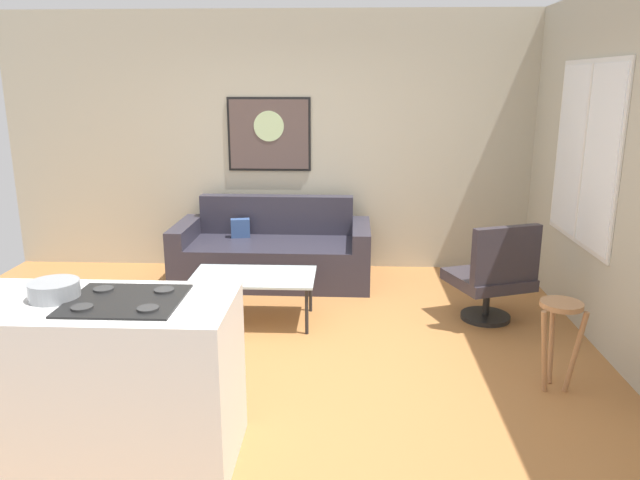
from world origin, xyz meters
TOP-DOWN VIEW (x-y plane):
  - ground at (0.00, 0.00)m, footprint 6.40×6.40m
  - back_wall at (0.00, 2.42)m, footprint 6.40×0.05m
  - right_wall at (2.62, 0.30)m, footprint 0.05×6.40m
  - couch at (-0.18, 1.86)m, footprint 2.04×0.93m
  - coffee_table at (-0.21, 0.70)m, footprint 1.07×0.63m
  - armchair at (1.88, 0.78)m, footprint 0.79×0.78m
  - bar_stool at (2.04, -0.41)m, footprint 0.33×0.32m
  - kitchen_counter at (-0.89, -1.33)m, footprint 1.77×0.71m
  - mixing_bowl at (-0.96, -1.31)m, footprint 0.27×0.27m
  - wall_painting at (-0.27, 2.38)m, footprint 0.91×0.03m
  - window at (2.59, 0.90)m, footprint 0.03×1.38m

SIDE VIEW (x-z plane):
  - ground at x=0.00m, z-range -0.04..0.00m
  - couch at x=-0.18m, z-range -0.14..0.71m
  - coffee_table at x=-0.21m, z-range 0.18..0.61m
  - armchair at x=1.88m, z-range -0.02..0.88m
  - kitchen_counter at x=-0.89m, z-range -0.01..0.95m
  - bar_stool at x=2.04m, z-range 0.15..0.79m
  - mixing_bowl at x=-0.96m, z-range 0.94..1.03m
  - back_wall at x=0.00m, z-range 0.00..2.80m
  - right_wall at x=2.62m, z-range 0.00..2.80m
  - window at x=2.59m, z-range 0.71..2.24m
  - wall_painting at x=-0.27m, z-range 1.10..1.90m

